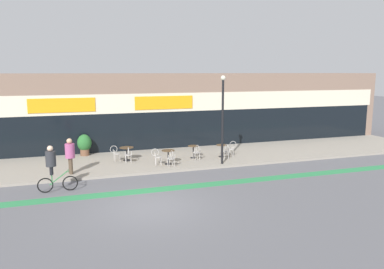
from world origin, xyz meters
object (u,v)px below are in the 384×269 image
(cafe_chair_1_side, at_px, (157,156))
(cafe_chair_3_near, at_px, (226,150))
(cyclist_0, at_px, (53,165))
(lamp_post, at_px, (223,113))
(pedestrian_near_end, at_px, (70,153))
(bistro_table_3, at_px, (222,148))
(cafe_chair_3_side, at_px, (231,148))
(bistro_table_1, at_px, (168,154))
(bistro_table_0, at_px, (127,151))
(cafe_chair_1_near, at_px, (171,157))
(bistro_table_2, at_px, (193,149))
(cafe_chair_2_near, at_px, (197,151))
(cafe_chair_0_near, at_px, (128,154))
(cafe_chair_0_side, at_px, (115,152))
(planter_pot, at_px, (84,144))

(cafe_chair_1_side, bearing_deg, cafe_chair_3_near, 8.98)
(cyclist_0, bearing_deg, cafe_chair_3_near, 16.50)
(cafe_chair_1_side, height_order, cyclist_0, cyclist_0)
(lamp_post, height_order, pedestrian_near_end, lamp_post)
(bistro_table_3, xyz_separation_m, cafe_chair_3_side, (0.63, -0.01, 0.01))
(cyclist_0, bearing_deg, cafe_chair_3_side, 18.73)
(bistro_table_1, xyz_separation_m, cafe_chair_3_side, (4.06, 0.72, -0.03))
(bistro_table_0, bearing_deg, cafe_chair_3_side, -7.91)
(cafe_chair_1_near, bearing_deg, cyclist_0, 107.88)
(bistro_table_3, bearing_deg, cafe_chair_1_near, -158.46)
(bistro_table_2, height_order, bistro_table_3, same)
(bistro_table_3, relative_size, pedestrian_near_end, 0.41)
(cafe_chair_2_near, bearing_deg, pedestrian_near_end, 90.26)
(cafe_chair_1_near, xyz_separation_m, cyclist_0, (-5.76, -2.11, 0.53))
(cafe_chair_0_near, distance_m, cafe_chair_1_near, 2.55)
(cafe_chair_2_near, bearing_deg, bistro_table_3, -83.64)
(cafe_chair_0_side, xyz_separation_m, cafe_chair_3_side, (6.69, -0.84, 0.00))
(cafe_chair_3_side, relative_size, lamp_post, 0.19)
(bistro_table_2, relative_size, cafe_chair_2_near, 0.80)
(planter_pot, bearing_deg, cafe_chair_3_side, -19.60)
(cafe_chair_1_near, bearing_deg, cafe_chair_0_near, 49.97)
(cafe_chair_0_side, distance_m, cafe_chair_1_side, 2.53)
(cafe_chair_1_near, bearing_deg, lamp_post, -96.39)
(bistro_table_1, bearing_deg, planter_pot, 138.92)
(cafe_chair_0_near, bearing_deg, bistro_table_0, 3.64)
(lamp_post, bearing_deg, cafe_chair_1_near, 175.82)
(bistro_table_3, height_order, cafe_chair_0_near, cafe_chair_0_near)
(cafe_chair_1_near, bearing_deg, cafe_chair_1_side, 42.44)
(bistro_table_3, distance_m, planter_pot, 8.18)
(lamp_post, xyz_separation_m, cyclist_0, (-8.56, -1.90, -1.72))
(cafe_chair_3_near, distance_m, lamp_post, 2.52)
(cafe_chair_1_near, xyz_separation_m, pedestrian_near_end, (-5.04, 0.24, 0.53))
(bistro_table_2, xyz_separation_m, lamp_post, (1.05, -1.82, 2.27))
(bistro_table_1, height_order, cafe_chair_1_near, cafe_chair_1_near)
(bistro_table_0, xyz_separation_m, cafe_chair_3_near, (5.44, -1.46, -0.03))
(bistro_table_0, distance_m, cafe_chair_3_near, 5.63)
(bistro_table_0, relative_size, pedestrian_near_end, 0.44)
(cafe_chair_0_near, bearing_deg, cafe_chair_3_near, -94.56)
(cafe_chair_0_near, height_order, cafe_chair_0_side, same)
(cafe_chair_1_near, xyz_separation_m, cafe_chair_1_side, (-0.63, 0.64, 0.00))
(bistro_table_3, distance_m, pedestrian_near_end, 8.56)
(cafe_chair_1_near, relative_size, planter_pot, 0.71)
(bistro_table_0, distance_m, bistro_table_1, 2.54)
(cafe_chair_0_near, distance_m, pedestrian_near_end, 3.35)
(bistro_table_1, bearing_deg, cyclist_0, -154.61)
(cafe_chair_2_near, relative_size, lamp_post, 0.19)
(planter_pot, bearing_deg, cyclist_0, -103.70)
(planter_pot, distance_m, cyclist_0, 6.59)
(cafe_chair_3_side, xyz_separation_m, planter_pot, (-8.26, 2.94, 0.18))
(bistro_table_2, xyz_separation_m, pedestrian_near_end, (-6.79, -1.38, 0.54))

